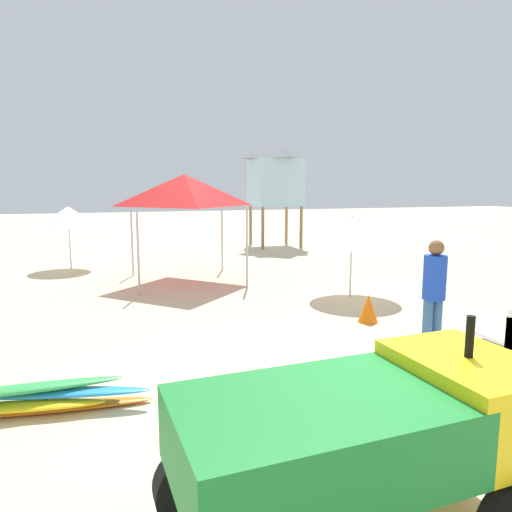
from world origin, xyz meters
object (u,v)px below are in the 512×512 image
object	(u,v)px
surfboard_pile	(25,400)
lifeguard_near_left	(434,289)
popup_canopy	(184,190)
beach_umbrella_left	(352,231)
traffic_cone_near	(368,308)
beach_umbrella_mid	(68,216)
lifeguard_tower	(275,176)
utility_cart	(370,433)

from	to	relation	value
surfboard_pile	lifeguard_near_left	bearing A→B (deg)	2.46
surfboard_pile	lifeguard_near_left	xyz separation A→B (m)	(5.30, 0.23, 0.78)
popup_canopy	lifeguard_near_left	bearing A→B (deg)	-67.69
surfboard_pile	popup_canopy	xyz separation A→B (m)	(2.77, 6.40, 2.12)
beach_umbrella_left	popup_canopy	bearing A→B (deg)	137.75
surfboard_pile	popup_canopy	world-z (taller)	popup_canopy
lifeguard_near_left	traffic_cone_near	size ratio (longest dim) A/B	3.27
beach_umbrella_left	beach_umbrella_mid	size ratio (longest dim) A/B	1.01
popup_canopy	beach_umbrella_left	distance (m)	4.25
popup_canopy	traffic_cone_near	distance (m)	5.56
lifeguard_tower	beach_umbrella_left	distance (m)	8.83
lifeguard_tower	lifeguard_near_left	bearing A→B (deg)	-99.35
surfboard_pile	traffic_cone_near	world-z (taller)	traffic_cone_near
traffic_cone_near	utility_cart	bearing A→B (deg)	-121.18
lifeguard_near_left	beach_umbrella_mid	size ratio (longest dim) A/B	0.91
lifeguard_near_left	lifeguard_tower	xyz separation A→B (m)	(1.97, 11.98, 1.80)
utility_cart	traffic_cone_near	size ratio (longest dim) A/B	5.19
lifeguard_tower	traffic_cone_near	size ratio (longest dim) A/B	7.66
lifeguard_near_left	beach_umbrella_mid	bearing A→B (deg)	121.32
traffic_cone_near	lifeguard_near_left	bearing A→B (deg)	-88.03
utility_cart	popup_canopy	size ratio (longest dim) A/B	0.98
popup_canopy	lifeguard_tower	world-z (taller)	lifeguard_tower
surfboard_pile	beach_umbrella_left	distance (m)	6.99
popup_canopy	traffic_cone_near	bearing A→B (deg)	-61.43
beach_umbrella_mid	traffic_cone_near	size ratio (longest dim) A/B	3.61
utility_cart	lifeguard_near_left	size ratio (longest dim) A/B	1.59
popup_canopy	traffic_cone_near	world-z (taller)	popup_canopy
surfboard_pile	lifeguard_near_left	size ratio (longest dim) A/B	1.57
beach_umbrella_mid	traffic_cone_near	world-z (taller)	beach_umbrella_mid
popup_canopy	beach_umbrella_mid	size ratio (longest dim) A/B	1.47
lifeguard_tower	beach_umbrella_left	bearing A→B (deg)	-99.35
utility_cart	lifeguard_near_left	distance (m)	4.04
lifeguard_tower	beach_umbrella_mid	bearing A→B (deg)	-157.47
utility_cart	beach_umbrella_mid	xyz separation A→B (m)	(-2.63, 11.82, 0.74)
surfboard_pile	lifeguard_tower	bearing A→B (deg)	59.21
utility_cart	traffic_cone_near	bearing A→B (deg)	58.82
beach_umbrella_left	utility_cart	bearing A→B (deg)	-118.09
utility_cart	traffic_cone_near	xyz separation A→B (m)	(2.74, 4.53, -0.53)
surfboard_pile	traffic_cone_near	size ratio (longest dim) A/B	5.13
popup_canopy	beach_umbrella_mid	world-z (taller)	popup_canopy
surfboard_pile	lifeguard_tower	distance (m)	14.44
beach_umbrella_left	beach_umbrella_mid	world-z (taller)	beach_umbrella_mid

